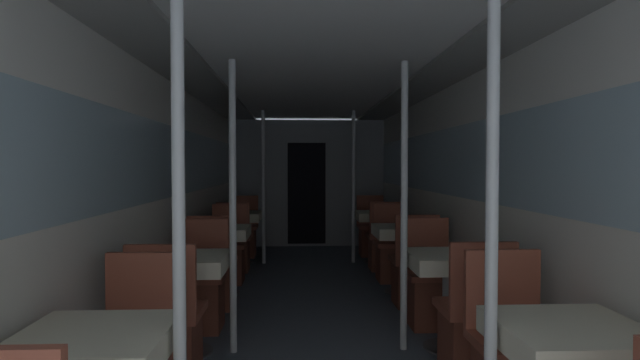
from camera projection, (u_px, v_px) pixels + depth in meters
wall_left at (167, 193)px, 4.51m from camera, size 0.05×9.81×2.13m
wall_right at (458, 193)px, 4.64m from camera, size 0.05×9.81×2.13m
ceiling_panel at (315, 77)px, 4.54m from camera, size 2.67×9.81×0.07m
bulkhead_far at (307, 183)px, 8.45m from camera, size 2.62×0.09×2.13m
dining_table_left_0 at (94, 359)px, 1.97m from camera, size 0.58×0.58×0.71m
support_pole_left_0 at (179, 242)px, 1.97m from camera, size 0.05×0.05×2.13m
dining_table_left_1 at (187, 270)px, 3.62m from camera, size 0.58×0.58×0.71m
chair_left_near_1 at (168, 338)px, 3.11m from camera, size 0.42×0.42×0.90m
chair_left_far_1 at (201, 294)px, 4.16m from camera, size 0.42×0.42×0.90m
support_pole_left_1 at (233, 207)px, 3.62m from camera, size 0.05×0.05×2.13m
dining_table_left_2 at (221, 238)px, 5.28m from camera, size 0.58×0.58×0.71m
chair_left_near_2 at (213, 278)px, 4.76m from camera, size 0.42×0.42×0.90m
chair_left_far_2 at (228, 258)px, 5.81m from camera, size 0.42×0.42×0.90m
dining_table_left_3 at (239, 220)px, 6.93m from camera, size 0.58×0.58×0.71m
chair_left_near_3 at (235, 249)px, 6.42m from camera, size 0.42×0.42×0.90m
chair_left_far_3 at (243, 237)px, 7.47m from camera, size 0.42×0.42×0.90m
support_pole_left_3 at (263, 187)px, 6.94m from camera, size 0.05×0.05×2.13m
dining_table_right_0 at (571, 351)px, 2.06m from camera, size 0.58×0.58×0.71m
support_pole_right_0 at (492, 240)px, 2.03m from camera, size 0.05×0.05×2.13m
dining_table_right_1 at (449, 268)px, 3.71m from camera, size 0.58×0.58×0.71m
chair_right_near_1 at (473, 333)px, 3.20m from camera, size 0.42×0.42×0.90m
chair_right_far_1 at (430, 292)px, 4.25m from camera, size 0.42×0.42×0.90m
support_pole_right_1 at (404, 206)px, 3.68m from camera, size 0.05×0.05×2.13m
dining_table_right_2 at (402, 236)px, 5.37m from camera, size 0.58×0.58×0.71m
chair_right_near_2 at (413, 276)px, 4.85m from camera, size 0.42×0.42×0.90m
chair_right_far_2 at (392, 256)px, 5.90m from camera, size 0.42×0.42×0.90m
dining_table_right_3 at (377, 220)px, 7.02m from camera, size 0.58×0.58×0.71m
chair_right_near_3 at (384, 248)px, 6.51m from camera, size 0.42×0.42×0.90m
chair_right_far_3 at (371, 236)px, 7.56m from camera, size 0.42×0.42×0.90m
support_pole_right_3 at (353, 187)px, 6.99m from camera, size 0.05×0.05×2.13m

